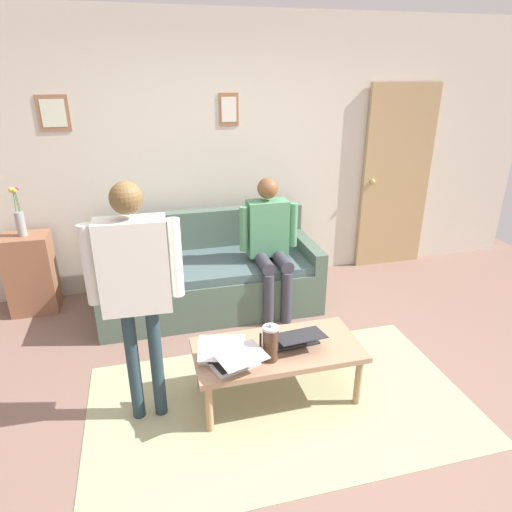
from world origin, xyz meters
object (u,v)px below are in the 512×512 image
laptop_center (236,360)px  flower_vase (20,219)px  person_standing (135,277)px  couch (209,277)px  coffee_table (278,353)px  side_shelf (31,274)px  laptop_right (222,353)px  laptop_left (296,338)px  person_seated (270,239)px  french_press (270,343)px  interior_door (396,179)px

laptop_center → flower_vase: (1.57, -1.91, 0.47)m
laptop_center → person_standing: person_standing is taller
couch → coffee_table: couch is taller
couch → side_shelf: bearing=-11.0°
flower_vase → couch: bearing=169.0°
coffee_table → laptop_right: (0.39, 0.02, 0.09)m
coffee_table → flower_vase: size_ratio=2.52×
couch → coffee_table: size_ratio=1.78×
laptop_left → laptop_right: bearing=3.9°
flower_vase → person_standing: (-1.01, 1.75, 0.11)m
laptop_left → flower_vase: size_ratio=0.77×
coffee_table → person_seated: bearing=-103.4°
laptop_right → person_seated: size_ratio=0.28×
laptop_left → person_seated: (-0.16, -1.22, 0.28)m
laptop_center → french_press: bearing=-176.0°
coffee_table → person_standing: size_ratio=0.71×
french_press → flower_vase: flower_vase is taller
couch → laptop_left: (-0.39, 1.45, 0.14)m
couch → french_press: couch is taller
laptop_center → person_seated: size_ratio=0.32×
couch → flower_vase: bearing=-11.0°
couch → person_seated: 0.73m
interior_door → flower_vase: bearing=3.0°
laptop_center → laptop_right: bearing=-59.0°
interior_door → flower_vase: (3.89, 0.20, -0.10)m
side_shelf → coffee_table: bearing=136.8°
couch → french_press: bearing=95.9°
couch → person_seated: bearing=157.4°
coffee_table → flower_vase: bearing=-43.2°
interior_door → laptop_right: size_ratio=5.73×
laptop_left → laptop_right: (0.52, 0.04, -0.00)m
laptop_center → french_press: (-0.24, -0.02, 0.08)m
couch → person_standing: size_ratio=1.27×
laptop_center → side_shelf: size_ratio=0.54×
french_press → laptop_center: bearing=4.0°
laptop_left → side_shelf: (2.03, -1.77, -0.07)m
side_shelf → person_standing: 2.12m
coffee_table → person_standing: person_standing is taller
couch → laptop_center: 1.60m
laptop_right → side_shelf: side_shelf is taller
interior_door → person_standing: size_ratio=1.27×
laptop_left → laptop_center: bearing=17.8°
side_shelf → person_seated: (-2.19, 0.55, 0.34)m
laptop_center → person_standing: bearing=-16.2°
laptop_left → coffee_table: bearing=5.6°
side_shelf → flower_vase: flower_vase is taller
laptop_left → laptop_center: size_ratio=0.85×
laptop_right → french_press: size_ratio=1.29×
interior_door → laptop_center: bearing=42.4°
couch → laptop_right: couch is taller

